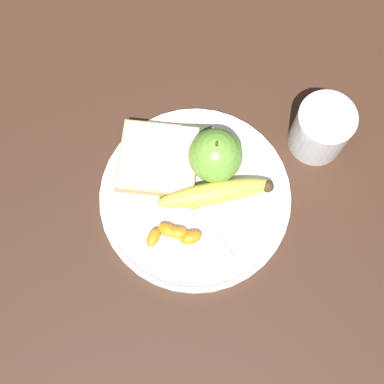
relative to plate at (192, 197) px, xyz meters
The scene contains 13 objects.
ground_plane 0.01m from the plate, ahead, with size 3.00×3.00×0.00m, color #42281C.
plate is the anchor object (origin of this frame).
juice_glass 0.21m from the plate, 152.09° to the right, with size 0.08×0.08×0.09m.
apple 0.07m from the plate, 119.21° to the right, with size 0.08×0.08×0.09m.
banana 0.04m from the plate, behind, with size 0.17×0.07×0.03m.
bread_slice 0.08m from the plate, 43.21° to the right, with size 0.12×0.12×0.02m.
fork 0.02m from the plate, 67.28° to the left, with size 0.12×0.14×0.00m.
jam_packet 0.09m from the plate, 92.54° to the right, with size 0.04×0.04×0.02m.
orange_segment_0 0.07m from the plate, 55.35° to the left, with size 0.04×0.03×0.02m.
orange_segment_1 0.06m from the plate, 67.98° to the left, with size 0.03×0.02×0.02m.
orange_segment_2 0.07m from the plate, 85.47° to the left, with size 0.04×0.03×0.02m.
orange_segment_3 0.09m from the plate, 48.24° to the left, with size 0.03×0.03×0.02m.
orange_segment_4 0.02m from the plate, 86.29° to the left, with size 0.03×0.02×0.01m.
Camera 1 is at (-0.00, 0.22, 0.76)m, focal length 50.00 mm.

